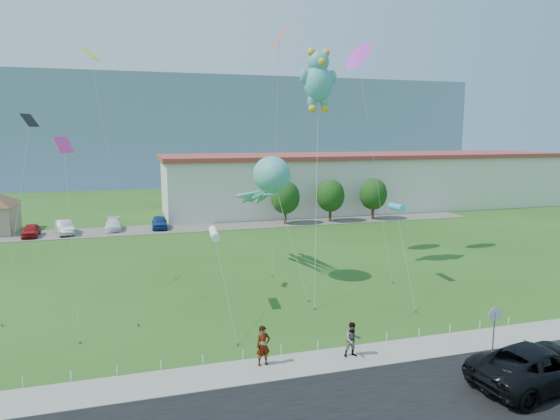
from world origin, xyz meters
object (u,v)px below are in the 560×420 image
object	(u,v)px
parked_car_silver	(64,227)
octopus_kite	(267,183)
parked_car_red	(31,230)
pedestrian_right	(353,340)
warehouse	(367,181)
parked_car_white	(113,224)
stop_sign	(495,319)
pedestrian_left	(263,346)
parked_car_blue	(159,222)
suv	(539,366)
teddy_bear_kite	(318,79)

from	to	relation	value
parked_car_silver	octopus_kite	distance (m)	29.47
parked_car_red	pedestrian_right	bearing A→B (deg)	-61.64
warehouse	parked_car_white	distance (m)	37.45
warehouse	stop_sign	xyz separation A→B (m)	(-16.50, -48.21, -2.26)
pedestrian_left	parked_car_blue	size ratio (longest dim) A/B	0.45
pedestrian_right	parked_car_blue	distance (m)	38.84
stop_sign	parked_car_white	bearing A→B (deg)	116.38
warehouse	stop_sign	bearing A→B (deg)	-108.90
warehouse	stop_sign	world-z (taller)	warehouse
parked_car_silver	parked_car_blue	xyz separation A→B (m)	(10.40, 0.40, -0.02)
suv	parked_car_red	distance (m)	50.55
parked_car_blue	octopus_kite	size ratio (longest dim) A/B	0.37
stop_sign	suv	bearing A→B (deg)	-96.74
suv	parked_car_red	xyz separation A→B (m)	(-27.99, 42.09, -0.24)
pedestrian_left	teddy_bear_kite	world-z (taller)	teddy_bear_kite
pedestrian_left	octopus_kite	distance (m)	16.36
pedestrian_left	parked_car_red	distance (m)	40.40
warehouse	parked_car_silver	world-z (taller)	warehouse
stop_sign	parked_car_red	world-z (taller)	stop_sign
parked_car_blue	stop_sign	bearing A→B (deg)	-67.81
parked_car_white	teddy_bear_kite	bearing A→B (deg)	-52.90
pedestrian_right	parked_car_silver	distance (m)	41.74
warehouse	parked_car_silver	bearing A→B (deg)	-167.79
parked_car_blue	warehouse	bearing A→B (deg)	17.29
parked_car_red	octopus_kite	xyz separation A→B (m)	(20.76, -22.29, 6.70)
parked_car_white	pedestrian_left	bearing A→B (deg)	-78.00
suv	pedestrian_left	world-z (taller)	pedestrian_left
teddy_bear_kite	suv	bearing A→B (deg)	-83.04
suv	teddy_bear_kite	xyz separation A→B (m)	(-2.60, 21.28, 14.49)
suv	octopus_kite	world-z (taller)	octopus_kite
stop_sign	teddy_bear_kite	size ratio (longest dim) A/B	0.14
warehouse	parked_car_red	world-z (taller)	warehouse
pedestrian_right	teddy_bear_kite	world-z (taller)	teddy_bear_kite
suv	teddy_bear_kite	bearing A→B (deg)	-0.84
parked_car_blue	parked_car_red	bearing A→B (deg)	-174.23
stop_sign	parked_car_silver	size ratio (longest dim) A/B	0.54
parked_car_white	parked_car_blue	size ratio (longest dim) A/B	1.02
suv	parked_car_blue	size ratio (longest dim) A/B	1.52
suv	pedestrian_right	world-z (taller)	suv
stop_sign	warehouse	bearing A→B (deg)	71.10
pedestrian_right	octopus_kite	size ratio (longest dim) A/B	0.15
warehouse	pedestrian_left	size ratio (longest dim) A/B	31.11
warehouse	parked_car_red	xyz separation A→B (m)	(-44.89, -9.53, -3.39)
suv	teddy_bear_kite	world-z (taller)	teddy_bear_kite
warehouse	teddy_bear_kite	size ratio (longest dim) A/B	3.43
parked_car_white	octopus_kite	xyz separation A→B (m)	(12.28, -23.77, 6.73)
parked_car_white	octopus_kite	size ratio (longest dim) A/B	0.37
pedestrian_left	teddy_bear_kite	distance (m)	23.20
stop_sign	parked_car_silver	xyz separation A→B (m)	(-25.07, 39.21, -1.05)
pedestrian_left	stop_sign	bearing A→B (deg)	-15.84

